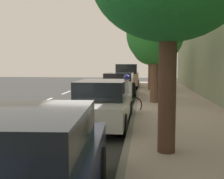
{
  "coord_description": "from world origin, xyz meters",
  "views": [
    {
      "loc": [
        2.65,
        -11.42,
        2.11
      ],
      "look_at": [
        1.25,
        0.88,
        0.94
      ],
      "focal_mm": 45.87,
      "sensor_mm": 36.0,
      "label": 1
    }
  ],
  "objects_px": {
    "cyclist_with_backpack": "(127,91)",
    "pedestrian_on_phone": "(168,77)",
    "street_tree_corner": "(152,46)",
    "parked_sedan_red_far": "(119,86)",
    "parked_suv_tan_farthest": "(127,76)",
    "street_tree_far_end": "(155,35)",
    "parked_sedan_white_mid": "(102,104)",
    "bicycle_at_curb": "(123,106)",
    "parked_sedan_dark_blue_second": "(24,172)"
  },
  "relations": [
    {
      "from": "parked_sedan_white_mid",
      "to": "street_tree_far_end",
      "type": "xyz_separation_m",
      "value": [
        1.88,
        4.85,
        2.72
      ]
    },
    {
      "from": "street_tree_far_end",
      "to": "parked_sedan_dark_blue_second",
      "type": "bearing_deg",
      "value": -100.29
    },
    {
      "from": "parked_suv_tan_farthest",
      "to": "street_tree_corner",
      "type": "xyz_separation_m",
      "value": [
        1.94,
        -3.05,
        2.27
      ]
    },
    {
      "from": "parked_sedan_red_far",
      "to": "cyclist_with_backpack",
      "type": "relative_size",
      "value": 2.66
    },
    {
      "from": "street_tree_far_end",
      "to": "street_tree_corner",
      "type": "bearing_deg",
      "value": 90.0
    },
    {
      "from": "parked_suv_tan_farthest",
      "to": "pedestrian_on_phone",
      "type": "xyz_separation_m",
      "value": [
        3.11,
        -3.87,
        0.07
      ]
    },
    {
      "from": "bicycle_at_curb",
      "to": "parked_sedan_dark_blue_second",
      "type": "bearing_deg",
      "value": -94.37
    },
    {
      "from": "cyclist_with_backpack",
      "to": "street_tree_corner",
      "type": "relative_size",
      "value": 0.36
    },
    {
      "from": "parked_suv_tan_farthest",
      "to": "street_tree_corner",
      "type": "distance_m",
      "value": 4.27
    },
    {
      "from": "bicycle_at_curb",
      "to": "street_tree_corner",
      "type": "distance_m",
      "value": 10.05
    },
    {
      "from": "parked_suv_tan_farthest",
      "to": "cyclist_with_backpack",
      "type": "height_order",
      "value": "parked_suv_tan_farthest"
    },
    {
      "from": "parked_suv_tan_farthest",
      "to": "parked_sedan_white_mid",
      "type": "bearing_deg",
      "value": -89.79
    },
    {
      "from": "parked_sedan_red_far",
      "to": "street_tree_corner",
      "type": "bearing_deg",
      "value": 66.01
    },
    {
      "from": "parked_sedan_white_mid",
      "to": "street_tree_corner",
      "type": "distance_m",
      "value": 12.03
    },
    {
      "from": "parked_suv_tan_farthest",
      "to": "street_tree_far_end",
      "type": "distance_m",
      "value": 10.29
    },
    {
      "from": "parked_sedan_dark_blue_second",
      "to": "street_tree_corner",
      "type": "relative_size",
      "value": 0.99
    },
    {
      "from": "cyclist_with_backpack",
      "to": "street_tree_far_end",
      "type": "bearing_deg",
      "value": 70.46
    },
    {
      "from": "parked_sedan_dark_blue_second",
      "to": "pedestrian_on_phone",
      "type": "distance_m",
      "value": 17.12
    },
    {
      "from": "street_tree_corner",
      "to": "parked_sedan_red_far",
      "type": "bearing_deg",
      "value": -113.99
    },
    {
      "from": "parked_sedan_dark_blue_second",
      "to": "parked_sedan_white_mid",
      "type": "xyz_separation_m",
      "value": [
        0.09,
        6.03,
        0.0
      ]
    },
    {
      "from": "bicycle_at_curb",
      "to": "cyclist_with_backpack",
      "type": "bearing_deg",
      "value": -63.07
    },
    {
      "from": "bicycle_at_curb",
      "to": "street_tree_far_end",
      "type": "height_order",
      "value": "street_tree_far_end"
    },
    {
      "from": "cyclist_with_backpack",
      "to": "pedestrian_on_phone",
      "type": "bearing_deg",
      "value": 75.81
    },
    {
      "from": "parked_sedan_red_far",
      "to": "pedestrian_on_phone",
      "type": "xyz_separation_m",
      "value": [
        3.13,
        3.59,
        0.34
      ]
    },
    {
      "from": "parked_suv_tan_farthest",
      "to": "bicycle_at_curb",
      "type": "relative_size",
      "value": 2.95
    },
    {
      "from": "parked_sedan_white_mid",
      "to": "pedestrian_on_phone",
      "type": "relative_size",
      "value": 2.66
    },
    {
      "from": "street_tree_far_end",
      "to": "parked_suv_tan_farthest",
      "type": "bearing_deg",
      "value": 101.17
    },
    {
      "from": "bicycle_at_curb",
      "to": "pedestrian_on_phone",
      "type": "xyz_separation_m",
      "value": [
        2.53,
        8.71,
        0.71
      ]
    },
    {
      "from": "parked_sedan_dark_blue_second",
      "to": "bicycle_at_curb",
      "type": "relative_size",
      "value": 2.83
    },
    {
      "from": "street_tree_far_end",
      "to": "pedestrian_on_phone",
      "type": "xyz_separation_m",
      "value": [
        1.18,
        5.94,
        -2.38
      ]
    },
    {
      "from": "parked_sedan_red_far",
      "to": "parked_sedan_white_mid",
      "type": "bearing_deg",
      "value": -89.39
    },
    {
      "from": "street_tree_corner",
      "to": "parked_suv_tan_farthest",
      "type": "bearing_deg",
      "value": 122.4
    },
    {
      "from": "cyclist_with_backpack",
      "to": "pedestrian_on_phone",
      "type": "xyz_separation_m",
      "value": [
        2.31,
        9.14,
        0.08
      ]
    },
    {
      "from": "cyclist_with_backpack",
      "to": "parked_sedan_white_mid",
      "type": "bearing_deg",
      "value": -114.37
    },
    {
      "from": "cyclist_with_backpack",
      "to": "bicycle_at_curb",
      "type": "bearing_deg",
      "value": 116.93
    },
    {
      "from": "cyclist_with_backpack",
      "to": "pedestrian_on_phone",
      "type": "relative_size",
      "value": 1.0
    },
    {
      "from": "parked_sedan_dark_blue_second",
      "to": "street_tree_corner",
      "type": "height_order",
      "value": "street_tree_corner"
    },
    {
      "from": "parked_suv_tan_farthest",
      "to": "bicycle_at_curb",
      "type": "height_order",
      "value": "parked_suv_tan_farthest"
    },
    {
      "from": "parked_sedan_white_mid",
      "to": "cyclist_with_backpack",
      "type": "relative_size",
      "value": 2.65
    },
    {
      "from": "parked_sedan_white_mid",
      "to": "cyclist_with_backpack",
      "type": "xyz_separation_m",
      "value": [
        0.74,
        1.64,
        0.26
      ]
    },
    {
      "from": "bicycle_at_curb",
      "to": "cyclist_with_backpack",
      "type": "height_order",
      "value": "cyclist_with_backpack"
    },
    {
      "from": "parked_sedan_dark_blue_second",
      "to": "pedestrian_on_phone",
      "type": "xyz_separation_m",
      "value": [
        3.15,
        16.82,
        0.34
      ]
    },
    {
      "from": "parked_sedan_red_far",
      "to": "cyclist_with_backpack",
      "type": "bearing_deg",
      "value": -81.59
    },
    {
      "from": "parked_sedan_dark_blue_second",
      "to": "pedestrian_on_phone",
      "type": "bearing_deg",
      "value": 79.39
    },
    {
      "from": "parked_sedan_dark_blue_second",
      "to": "street_tree_corner",
      "type": "bearing_deg",
      "value": 83.61
    },
    {
      "from": "parked_sedan_red_far",
      "to": "parked_suv_tan_farthest",
      "type": "bearing_deg",
      "value": 89.82
    },
    {
      "from": "parked_sedan_white_mid",
      "to": "parked_suv_tan_farthest",
      "type": "bearing_deg",
      "value": 90.21
    },
    {
      "from": "parked_sedan_red_far",
      "to": "street_tree_far_end",
      "type": "relative_size",
      "value": 0.92
    },
    {
      "from": "parked_sedan_dark_blue_second",
      "to": "parked_sedan_red_far",
      "type": "relative_size",
      "value": 1.02
    },
    {
      "from": "parked_sedan_white_mid",
      "to": "bicycle_at_curb",
      "type": "bearing_deg",
      "value": 75.81
    }
  ]
}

